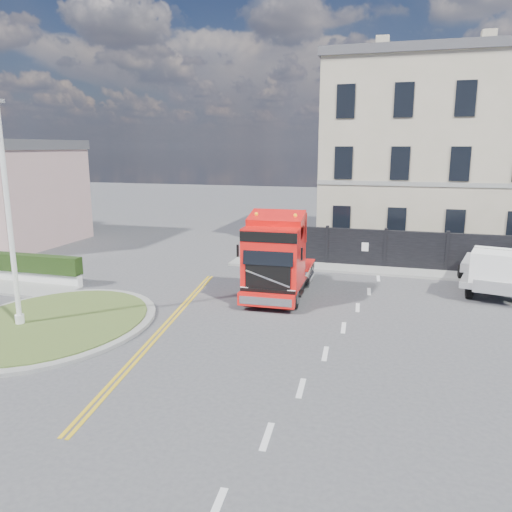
% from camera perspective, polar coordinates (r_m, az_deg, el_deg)
% --- Properties ---
extents(ground, '(120.00, 120.00, 0.00)m').
position_cam_1_polar(ground, '(18.73, 1.03, -6.92)').
color(ground, '#424244').
rests_on(ground, ground).
extents(traffic_island, '(6.80, 6.80, 0.17)m').
position_cam_1_polar(traffic_island, '(19.22, -22.25, -7.12)').
color(traffic_island, gray).
rests_on(traffic_island, ground).
extents(hedge_wall, '(8.00, 0.55, 1.35)m').
position_cam_1_polar(hedge_wall, '(26.14, -26.70, -0.98)').
color(hedge_wall, silver).
rests_on(hedge_wall, ground).
extents(hoarding_fence, '(18.80, 0.25, 2.00)m').
position_cam_1_polar(hoarding_fence, '(26.66, 20.00, 0.41)').
color(hoarding_fence, black).
rests_on(hoarding_fence, ground).
extents(georgian_building, '(12.30, 10.30, 12.80)m').
position_cam_1_polar(georgian_building, '(33.61, 18.86, 11.04)').
color(georgian_building, '#BCAD95').
rests_on(georgian_building, ground).
extents(pavement_far, '(20.00, 1.60, 0.12)m').
position_cam_1_polar(pavement_far, '(25.96, 18.76, -1.94)').
color(pavement_far, gray).
rests_on(pavement_far, ground).
extents(truck, '(2.40, 5.96, 3.53)m').
position_cam_1_polar(truck, '(20.58, 2.41, -0.56)').
color(truck, black).
rests_on(truck, ground).
extents(flatbed_pickup, '(2.96, 5.29, 2.06)m').
position_cam_1_polar(flatbed_pickup, '(23.12, 25.58, -1.54)').
color(flatbed_pickup, gray).
rests_on(flatbed_pickup, ground).
extents(lamppost_island, '(0.24, 0.47, 7.68)m').
position_cam_1_polar(lamppost_island, '(18.58, -26.44, 4.31)').
color(lamppost_island, white).
rests_on(lamppost_island, ground).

